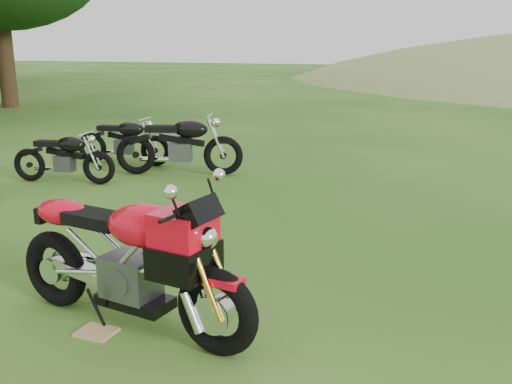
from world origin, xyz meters
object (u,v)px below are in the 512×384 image
at_px(plywood_board, 96,332).
at_px(vintage_moto_c, 123,140).
at_px(vintage_moto_b, 63,156).
at_px(sport_motorcycle, 127,249).
at_px(vintage_moto_d, 179,143).

height_order(plywood_board, vintage_moto_c, vintage_moto_c).
bearing_deg(vintage_moto_b, sport_motorcycle, -56.14).
bearing_deg(plywood_board, sport_motorcycle, 45.73).
distance_m(sport_motorcycle, plywood_board, 0.69).
relative_size(plywood_board, vintage_moto_c, 0.16).
relative_size(vintage_moto_b, vintage_moto_d, 0.80).
bearing_deg(sport_motorcycle, vintage_moto_d, 122.82).
relative_size(sport_motorcycle, vintage_moto_c, 1.22).
bearing_deg(vintage_moto_c, sport_motorcycle, -62.86).
height_order(sport_motorcycle, vintage_moto_c, sport_motorcycle).
distance_m(plywood_board, vintage_moto_c, 6.52).
relative_size(vintage_moto_c, vintage_moto_d, 0.85).
bearing_deg(vintage_moto_c, vintage_moto_d, -23.19).
distance_m(sport_motorcycle, vintage_moto_c, 6.45).
relative_size(plywood_board, vintage_moto_d, 0.14).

